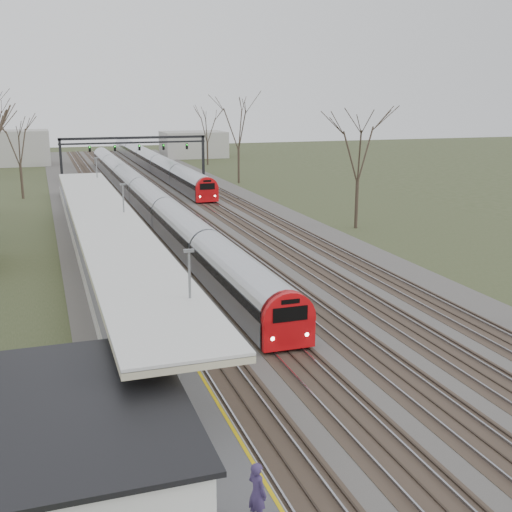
{
  "coord_description": "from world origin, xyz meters",
  "views": [
    {
      "loc": [
        -12.84,
        -9.37,
        11.74
      ],
      "look_at": [
        -0.43,
        27.56,
        2.0
      ],
      "focal_mm": 45.0,
      "sensor_mm": 36.0,
      "label": 1
    }
  ],
  "objects": [
    {
      "name": "station_building",
      "position": [
        -12.5,
        8.0,
        1.6
      ],
      "size": [
        6.0,
        9.0,
        3.2
      ],
      "primitive_type": "cube",
      "color": "silver",
      "rests_on": "ground"
    },
    {
      "name": "signal_gantry",
      "position": [
        0.29,
        84.99,
        4.91
      ],
      "size": [
        21.0,
        0.59,
        6.08
      ],
      "color": "black",
      "rests_on": "ground"
    },
    {
      "name": "train_near",
      "position": [
        -2.5,
        61.39,
        1.48
      ],
      "size": [
        2.62,
        90.21,
        3.05
      ],
      "color": "#A9ABB3",
      "rests_on": "ground"
    },
    {
      "name": "train_far",
      "position": [
        4.5,
        96.52,
        1.48
      ],
      "size": [
        2.62,
        75.21,
        3.05
      ],
      "color": "#A9ABB3",
      "rests_on": "ground"
    },
    {
      "name": "track_bed",
      "position": [
        0.26,
        55.0,
        0.06
      ],
      "size": [
        24.0,
        160.0,
        0.22
      ],
      "color": "#474442",
      "rests_on": "ground"
    },
    {
      "name": "passenger",
      "position": [
        -8.2,
        4.34,
        1.86
      ],
      "size": [
        0.61,
        0.73,
        1.71
      ],
      "primitive_type": "imported",
      "rotation": [
        0.0,
        0.0,
        1.96
      ],
      "color": "#382B55",
      "rests_on": "platform"
    },
    {
      "name": "canopy",
      "position": [
        -9.05,
        32.99,
        3.93
      ],
      "size": [
        4.1,
        50.0,
        3.11
      ],
      "color": "slate",
      "rests_on": "platform"
    },
    {
      "name": "platform",
      "position": [
        -9.05,
        37.5,
        0.5
      ],
      "size": [
        3.5,
        69.0,
        1.0
      ],
      "primitive_type": "cube",
      "color": "#9E9B93",
      "rests_on": "ground"
    },
    {
      "name": "tree_east_far",
      "position": [
        14.0,
        42.0,
        7.29
      ],
      "size": [
        5.0,
        5.0,
        10.3
      ],
      "color": "#2D231C",
      "rests_on": "ground"
    }
  ]
}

